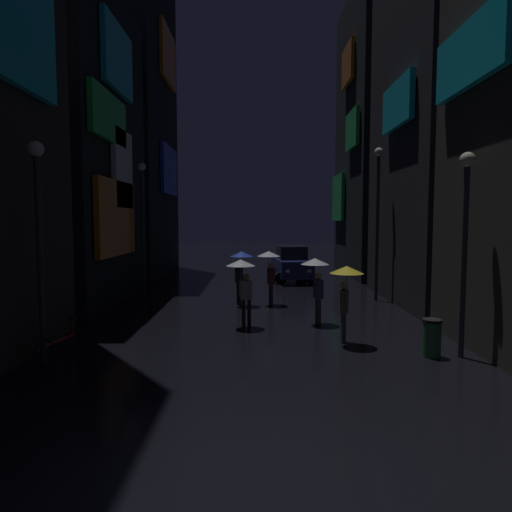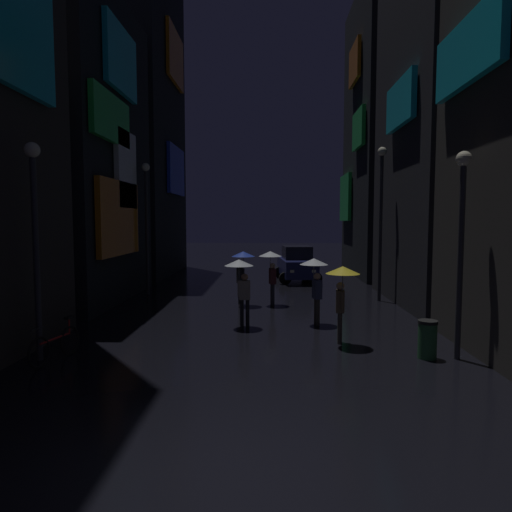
% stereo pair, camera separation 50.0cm
% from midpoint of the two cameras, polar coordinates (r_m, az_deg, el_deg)
% --- Properties ---
extents(ground_plane, '(120.00, 120.00, 0.00)m').
position_cam_midpoint_polar(ground_plane, '(6.55, -2.44, -26.22)').
color(ground_plane, black).
extents(building_left_mid, '(4.25, 8.06, 12.29)m').
position_cam_midpoint_polar(building_left_mid, '(20.36, -22.79, 12.09)').
color(building_left_mid, black).
rests_on(building_left_mid, ground).
extents(building_left_far, '(4.25, 8.70, 19.18)m').
position_cam_midpoint_polar(building_left_far, '(29.69, -15.77, 16.53)').
color(building_left_far, black).
rests_on(building_left_far, ground).
extents(building_right_mid, '(4.25, 7.73, 21.94)m').
position_cam_midpoint_polar(building_right_mid, '(21.26, 22.12, 25.24)').
color(building_right_mid, '#232328').
rests_on(building_right_mid, ground).
extents(building_right_far, '(4.25, 8.35, 16.58)m').
position_cam_midpoint_polar(building_right_far, '(29.15, 14.83, 14.16)').
color(building_right_far, black).
rests_on(building_right_far, ground).
extents(pedestrian_midstreet_left_clear, '(0.90, 0.90, 2.12)m').
position_cam_midpoint_polar(pedestrian_midstreet_left_clear, '(17.83, 0.88, -0.85)').
color(pedestrian_midstreet_left_clear, '#2D2D38').
rests_on(pedestrian_midstreet_left_clear, ground).
extents(pedestrian_far_right_clear, '(0.90, 0.90, 2.12)m').
position_cam_midpoint_polar(pedestrian_far_right_clear, '(14.20, -2.71, -2.24)').
color(pedestrian_far_right_clear, black).
rests_on(pedestrian_far_right_clear, ground).
extents(pedestrian_midstreet_centre_clear, '(0.90, 0.90, 2.12)m').
position_cam_midpoint_polar(pedestrian_midstreet_centre_clear, '(14.66, 6.54, -2.05)').
color(pedestrian_midstreet_centre_clear, '#38332D').
rests_on(pedestrian_midstreet_centre_clear, ground).
extents(pedestrian_foreground_right_blue, '(0.90, 0.90, 2.12)m').
position_cam_midpoint_polar(pedestrian_foreground_right_blue, '(17.81, -2.73, -0.86)').
color(pedestrian_foreground_right_blue, black).
rests_on(pedestrian_foreground_right_blue, ground).
extents(pedestrian_foreground_left_yellow, '(0.90, 0.90, 2.12)m').
position_cam_midpoint_polar(pedestrian_foreground_left_yellow, '(12.43, 10.03, -3.28)').
color(pedestrian_foreground_left_yellow, '#38332D').
rests_on(pedestrian_foreground_left_yellow, ground).
extents(bicycle_parked_at_storefront, '(0.43, 1.79, 0.96)m').
position_cam_midpoint_polar(bicycle_parked_at_storefront, '(11.90, -24.45, -10.26)').
color(bicycle_parked_at_storefront, black).
rests_on(bicycle_parked_at_storefront, ground).
extents(car_distant, '(2.52, 4.27, 1.92)m').
position_cam_midpoint_polar(car_distant, '(25.02, 3.88, -1.01)').
color(car_distant, navy).
rests_on(car_distant, ground).
extents(streetlamp_left_far, '(0.36, 0.36, 5.84)m').
position_cam_midpoint_polar(streetlamp_left_far, '(20.80, -14.68, 5.16)').
color(streetlamp_left_far, '#2D2D33').
rests_on(streetlamp_left_far, ground).
extents(streetlamp_left_near, '(0.36, 0.36, 5.14)m').
position_cam_midpoint_polar(streetlamp_left_near, '(11.74, -26.63, 3.55)').
color(streetlamp_left_near, '#2D2D33').
rests_on(streetlamp_left_near, ground).
extents(streetlamp_right_near, '(0.36, 0.36, 4.94)m').
position_cam_midpoint_polar(streetlamp_right_near, '(11.89, 23.59, 3.16)').
color(streetlamp_right_near, '#2D2D33').
rests_on(streetlamp_right_near, ground).
extents(streetlamp_right_far, '(0.36, 0.36, 6.28)m').
position_cam_midpoint_polar(streetlamp_right_far, '(19.40, 14.25, 5.92)').
color(streetlamp_right_far, '#2D2D33').
rests_on(streetlamp_right_far, ground).
extents(trash_bin, '(0.46, 0.46, 0.93)m').
position_cam_midpoint_polar(trash_bin, '(12.02, 19.99, -9.59)').
color(trash_bin, '#265933').
rests_on(trash_bin, ground).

